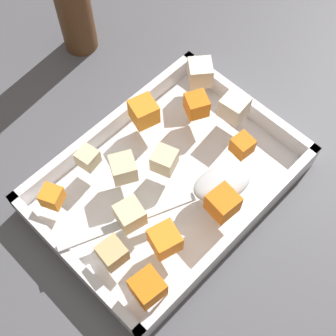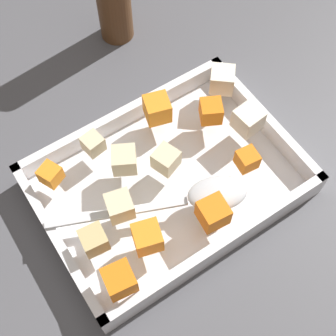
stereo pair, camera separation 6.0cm
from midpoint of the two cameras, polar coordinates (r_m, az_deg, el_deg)
name	(u,v)px [view 2 (the right image)]	position (r m, az deg, el deg)	size (l,w,h in m)	color
ground_plane	(157,180)	(0.66, 1.29, -1.70)	(4.00, 4.00, 0.00)	#4C4C51
baking_dish	(168,183)	(0.64, 2.68, -2.06)	(0.34, 0.24, 0.05)	silver
carrot_chunk_far_left	(213,213)	(0.57, 8.47, -5.67)	(0.03, 0.03, 0.03)	orange
carrot_chunk_back_center	(211,111)	(0.65, 7.87, 6.60)	(0.03, 0.03, 0.03)	orange
carrot_chunk_mid_left	(50,175)	(0.61, -11.29, -1.04)	(0.02, 0.02, 0.02)	orange
carrot_chunk_front_center	(147,237)	(0.56, 0.59, -8.67)	(0.03, 0.03, 0.03)	orange
carrot_chunk_mid_right	(247,159)	(0.62, 12.29, 0.76)	(0.03, 0.03, 0.03)	orange
carrot_chunk_under_handle	(157,109)	(0.64, 1.38, 6.94)	(0.03, 0.03, 0.03)	orange
carrot_chunk_corner_se	(119,280)	(0.54, -2.66, -13.69)	(0.03, 0.03, 0.03)	orange
potato_chunk_corner_sw	(120,206)	(0.57, -2.88, -4.93)	(0.03, 0.03, 0.03)	beige
potato_chunk_near_left	(93,144)	(0.62, -6.32, 2.68)	(0.02, 0.02, 0.02)	beige
potato_chunk_far_right	(166,160)	(0.60, 2.60, 0.76)	(0.03, 0.03, 0.03)	beige
potato_chunk_heap_side	(94,240)	(0.56, -5.90, -8.94)	(0.03, 0.03, 0.03)	tan
potato_chunk_corner_ne	(124,160)	(0.60, -2.49, 0.71)	(0.03, 0.03, 0.03)	beige
parsnip_chunk_near_right	(248,120)	(0.65, 12.29, 5.49)	(0.03, 0.03, 0.03)	silver
parsnip_chunk_rim_edge	(222,80)	(0.68, 9.10, 10.28)	(0.03, 0.03, 0.03)	silver
serving_spoon	(207,195)	(0.59, 7.59, -3.57)	(0.24, 0.12, 0.02)	silver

